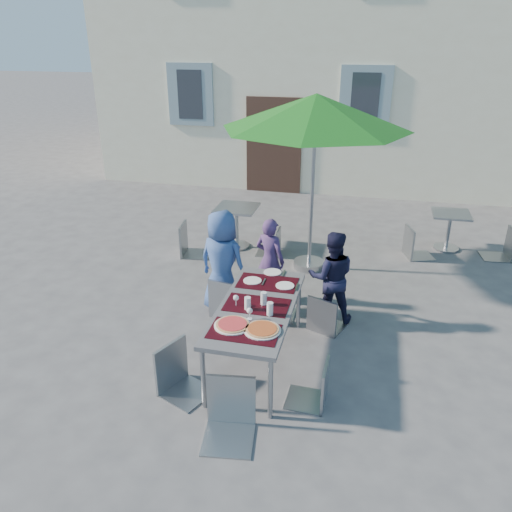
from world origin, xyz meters
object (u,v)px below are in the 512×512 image
(dining_table, at_px, (257,309))
(pizza_near_left, at_px, (232,325))
(chair_2, at_px, (326,293))
(bg_chair_l_0, at_px, (189,220))
(chair_0, at_px, (228,274))
(chair_4, at_px, (317,360))
(chair_1, at_px, (278,280))
(child_1, at_px, (270,260))
(bg_chair_r_0, at_px, (273,227))
(pizza_near_right, at_px, (262,329))
(cafe_table_0, at_px, (237,220))
(bg_chair_r_1, at_px, (508,225))
(child_2, at_px, (331,277))
(chair_5, at_px, (229,377))
(bg_chair_l_1, at_px, (417,224))
(child_0, at_px, (222,262))
(chair_3, at_px, (176,342))
(cafe_table_1, at_px, (449,226))
(patio_umbrella, at_px, (316,113))

(dining_table, distance_m, pizza_near_left, 0.51)
(chair_2, relative_size, bg_chair_l_0, 0.87)
(chair_0, relative_size, chair_4, 1.18)
(chair_1, bearing_deg, child_1, 112.21)
(dining_table, relative_size, bg_chair_r_0, 2.14)
(pizza_near_right, xyz_separation_m, cafe_table_0, (-1.31, 3.77, -0.26))
(chair_4, relative_size, bg_chair_r_1, 0.90)
(chair_4, bearing_deg, chair_0, 132.88)
(dining_table, distance_m, chair_2, 1.11)
(pizza_near_left, distance_m, child_2, 1.85)
(bg_chair_l_0, relative_size, bg_chair_r_1, 1.06)
(chair_2, xyz_separation_m, chair_4, (0.06, -1.40, -0.02))
(pizza_near_right, distance_m, cafe_table_0, 4.00)
(child_1, bearing_deg, chair_4, 134.27)
(child_1, relative_size, child_2, 0.98)
(chair_1, xyz_separation_m, chair_5, (-0.03, -2.13, 0.05))
(bg_chair_l_0, distance_m, bg_chair_l_1, 3.82)
(child_0, bearing_deg, pizza_near_right, 135.14)
(cafe_table_0, relative_size, bg_chair_r_1, 0.75)
(bg_chair_l_1, bearing_deg, child_1, -135.40)
(chair_3, height_order, bg_chair_r_0, chair_3)
(child_2, relative_size, bg_chair_l_0, 1.18)
(chair_3, relative_size, cafe_table_0, 1.37)
(bg_chair_r_0, bearing_deg, child_2, -59.08)
(pizza_near_left, height_order, bg_chair_r_1, bg_chair_r_1)
(chair_2, height_order, bg_chair_l_0, bg_chair_l_0)
(child_1, xyz_separation_m, chair_1, (0.21, -0.51, -0.03))
(dining_table, bearing_deg, pizza_near_right, -70.81)
(cafe_table_1, relative_size, bg_chair_r_1, 0.68)
(pizza_near_left, relative_size, bg_chair_l_0, 0.36)
(child_1, bearing_deg, bg_chair_l_0, -16.42)
(bg_chair_l_0, bearing_deg, chair_1, -43.12)
(child_2, height_order, chair_0, child_2)
(child_0, height_order, chair_3, child_0)
(child_1, xyz_separation_m, chair_4, (0.91, -2.05, -0.09))
(pizza_near_left, xyz_separation_m, chair_5, (0.15, -0.65, -0.14))
(chair_1, bearing_deg, cafe_table_0, 117.42)
(chair_4, xyz_separation_m, patio_umbrella, (-0.51, 3.24, 1.93))
(child_2, bearing_deg, chair_0, 0.95)
(child_2, relative_size, chair_2, 1.35)
(pizza_near_right, distance_m, child_2, 1.74)
(chair_1, xyz_separation_m, bg_chair_l_1, (1.86, 2.56, 0.00))
(child_0, distance_m, chair_5, 2.34)
(bg_chair_r_1, bearing_deg, pizza_near_left, -128.97)
(child_1, xyz_separation_m, bg_chair_r_0, (-0.28, 1.59, -0.11))
(pizza_near_right, height_order, child_0, child_0)
(bg_chair_r_0, bearing_deg, pizza_near_right, -80.08)
(cafe_table_1, bearing_deg, bg_chair_r_0, -162.40)
(cafe_table_1, xyz_separation_m, bg_chair_l_1, (-0.58, -0.48, 0.15))
(chair_5, xyz_separation_m, bg_chair_r_1, (3.35, 4.98, -0.04))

